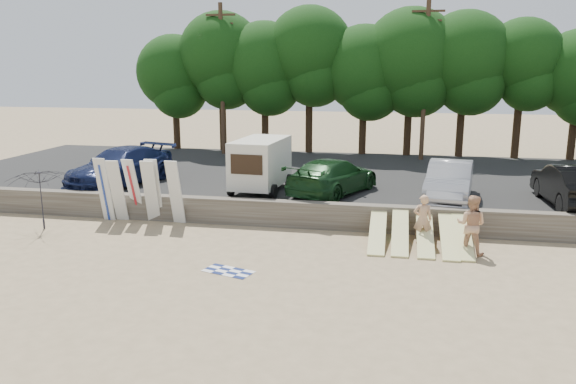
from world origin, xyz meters
The scene contains 27 objects.
ground centered at (0.00, 0.00, 0.00)m, with size 120.00×120.00×0.00m, color tan.
seawall centered at (0.00, 3.00, 0.50)m, with size 44.00×0.50×1.00m, color #6B6356.
parking_lot centered at (0.00, 10.50, 0.35)m, with size 44.00×14.50×0.70m, color #282828.
treeline centered at (0.52, 17.60, 6.29)m, with size 33.22×6.06×8.96m.
utility_poles centered at (2.00, 16.00, 5.43)m, with size 25.80×0.26×9.00m.
box_trailer centered at (-5.15, 5.81, 1.97)m, with size 2.28×3.72×2.27m.
car_0 centered at (-11.77, 6.00, 1.54)m, with size 2.35×5.77×1.67m, color #121B41.
car_1 centered at (-2.02, 5.88, 1.46)m, with size 2.12×5.21×1.51m, color #143717.
car_2 centered at (2.70, 5.58, 1.49)m, with size 1.67×4.77×1.57m, color #9F9FA4.
car_3 centered at (7.25, 5.56, 1.52)m, with size 1.74×5.00×1.65m, color black.
surfboard_upright_0 centered at (-10.62, 2.38, 1.28)m, with size 0.50×0.06×2.60m, color silver.
surfboard_upright_1 centered at (-10.07, 2.37, 1.26)m, with size 0.50×0.06×2.60m, color silver.
surfboard_upright_2 centered at (-9.52, 2.65, 1.26)m, with size 0.50×0.06×2.60m, color silver.
surfboard_upright_3 centered at (-8.72, 2.47, 1.26)m, with size 0.50×0.06×2.60m, color silver.
surfboard_upright_4 centered at (-8.64, 2.62, 1.28)m, with size 0.50×0.06×2.60m, color silver.
surfboard_upright_5 centered at (-7.71, 2.46, 1.27)m, with size 0.50×0.06×2.60m, color silver.
surfboard_low_0 centered at (0.03, 1.52, 0.45)m, with size 0.56×3.00×0.07m, color #DFDC8C.
surfboard_low_1 centered at (0.80, 1.52, 0.50)m, with size 0.56×3.00×0.07m, color #DFDC8C.
surfboard_low_2 centered at (1.63, 1.51, 0.43)m, with size 0.56×3.00×0.07m, color #DFDC8C.
surfboard_low_3 centered at (2.40, 1.43, 0.45)m, with size 0.56×3.00×0.07m, color #DFDC8C.
surfboard_low_4 centered at (2.85, 1.51, 0.47)m, with size 0.56×3.00×0.07m, color #DFDC8C.
beachgoer_a centered at (1.54, 1.77, 0.87)m, with size 0.63×0.42×1.74m, color tan.
beachgoer_b centered at (3.03, 0.99, 0.98)m, with size 0.95×0.74×1.96m, color tan.
cooler centered at (0.73, 2.02, 0.16)m, with size 0.38×0.30×0.32m, color #278F35.
gear_bag centered at (0.87, 2.16, 0.11)m, with size 0.30×0.25×0.22m, color #DE491A.
beach_towel centered at (-4.23, -2.10, 0.01)m, with size 1.50×1.50×0.00m, color white.
beach_umbrella centered at (-12.34, 0.98, 1.15)m, with size 2.50×2.55×2.30m, color black.
Camera 1 is at (0.53, -17.31, 5.97)m, focal length 35.00 mm.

